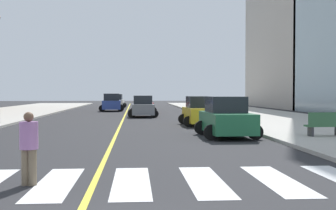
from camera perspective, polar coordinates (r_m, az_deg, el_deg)
The scene contains 13 objects.
sidewalk_kerb_east at distance 29.18m, azimuth 18.43°, elevation -2.62°, with size 10.00×120.00×0.15m, color #B2ADA3.
crosswalk_paint at distance 11.12m, azimuth -9.39°, elevation -9.72°, with size 13.50×4.00×0.01m.
lane_divider_paint at distance 46.92m, azimuth -5.39°, elevation -1.06°, with size 0.16×80.00×0.01m, color yellow.
parking_garage_concrete at distance 70.13m, azimuth 19.51°, elevation 8.92°, with size 18.00×24.00×22.43m, color #B2ADA3.
car_gray_nearest at distance 39.96m, azimuth -3.23°, elevation -0.25°, with size 2.68×4.27×1.90m.
car_white_second at distance 63.28m, azimuth -6.59°, elevation 0.45°, with size 2.82×4.42×1.95m.
car_blue_third at distance 52.57m, azimuth -7.19°, elevation 0.26°, with size 2.97×4.66×2.05m.
car_green_fourth at distance 22.13m, azimuth 7.44°, elevation -1.66°, with size 2.84×4.48×1.99m.
car_yellow_fifth at distance 29.71m, azimuth 4.18°, elevation -0.87°, with size 2.76×4.37×1.93m.
car_red_sixth at distance 47.50m, azimuth -3.12°, elevation 0.02°, with size 2.66×4.20×1.86m.
park_bench at distance 22.07m, azimuth 19.39°, elevation -2.37°, with size 1.83×0.66×1.12m.
pedestrian_crossing at distance 11.03m, azimuth -17.29°, elevation -4.88°, with size 0.43×0.43×1.73m.
fire_hydrant at distance 36.90m, azimuth 6.50°, elevation -0.90°, with size 0.26×0.26×0.89m.
Camera 1 is at (1.00, -6.86, 2.19)m, focal length 47.88 mm.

